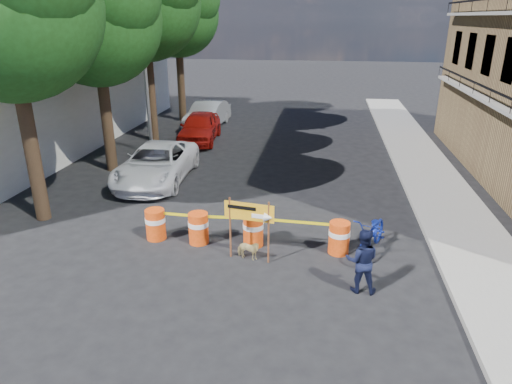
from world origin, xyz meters
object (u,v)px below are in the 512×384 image
(barrel_far_right, at_px, (339,237))
(barrel_mid_right, at_px, (253,230))
(barrel_mid_left, at_px, (198,228))
(bicycle, at_px, (374,217))
(dog, at_px, (248,250))
(barrel_far_left, at_px, (156,224))
(pedestrian, at_px, (362,261))
(sedan_red, at_px, (200,127))
(suv_white, at_px, (157,164))
(sedan_silver, at_px, (208,115))
(detour_sign, at_px, (255,217))

(barrel_far_right, bearing_deg, barrel_mid_right, 177.55)
(barrel_mid_left, height_order, bicycle, bicycle)
(barrel_mid_left, height_order, dog, barrel_mid_left)
(barrel_far_left, relative_size, pedestrian, 0.57)
(barrel_mid_left, xyz_separation_m, sedan_red, (-2.95, 11.05, 0.28))
(barrel_mid_right, height_order, suv_white, suv_white)
(barrel_mid_right, xyz_separation_m, sedan_silver, (-4.91, 14.17, 0.26))
(barrel_mid_left, bearing_deg, pedestrian, -22.35)
(barrel_mid_right, distance_m, sedan_red, 11.85)
(barrel_mid_right, height_order, barrel_far_right, same)
(detour_sign, height_order, sedan_red, detour_sign)
(dog, height_order, sedan_silver, sedan_silver)
(barrel_mid_left, bearing_deg, barrel_far_right, -0.20)
(detour_sign, height_order, sedan_silver, detour_sign)
(detour_sign, bearing_deg, sedan_red, 120.72)
(barrel_far_right, bearing_deg, sedan_red, 121.86)
(barrel_far_right, xyz_separation_m, sedan_silver, (-7.28, 14.27, 0.26))
(detour_sign, relative_size, pedestrian, 1.08)
(dog, distance_m, suv_white, 7.21)
(bicycle, distance_m, suv_white, 9.12)
(barrel_far_left, distance_m, dog, 2.96)
(barrel_mid_right, xyz_separation_m, dog, (-0.01, -0.84, -0.19))
(bicycle, xyz_separation_m, sedan_red, (-7.75, 10.96, -0.32))
(suv_white, xyz_separation_m, sedan_red, (0.04, 6.21, 0.04))
(barrel_mid_left, bearing_deg, sedan_silver, 103.26)
(barrel_far_right, height_order, sedan_red, sedan_red)
(barrel_mid_right, xyz_separation_m, suv_white, (-4.54, 4.75, 0.24))
(detour_sign, xyz_separation_m, sedan_red, (-4.69, 11.82, -0.50))
(barrel_mid_right, height_order, detour_sign, detour_sign)
(barrel_far_left, distance_m, barrel_mid_left, 1.29)
(sedan_silver, bearing_deg, detour_sign, -66.58)
(pedestrian, bearing_deg, barrel_mid_right, -31.89)
(barrel_mid_right, bearing_deg, barrel_far_left, -179.54)
(suv_white, relative_size, sedan_red, 1.16)
(suv_white, bearing_deg, pedestrian, -44.36)
(dog, xyz_separation_m, sedan_red, (-4.50, 11.79, 0.47))
(pedestrian, distance_m, suv_white, 9.92)
(barrel_mid_right, relative_size, barrel_far_right, 1.00)
(barrel_mid_right, bearing_deg, sedan_silver, 109.12)
(detour_sign, relative_size, suv_white, 0.33)
(barrel_far_left, xyz_separation_m, detour_sign, (3.03, -0.84, 0.78))
(barrel_far_left, height_order, detour_sign, detour_sign)
(bicycle, relative_size, suv_white, 0.42)
(pedestrian, relative_size, sedan_silver, 0.36)
(barrel_far_right, xyz_separation_m, suv_white, (-6.91, 4.85, 0.24))
(barrel_far_left, bearing_deg, dog, -15.99)
(pedestrian, xyz_separation_m, suv_white, (-7.37, 6.64, -0.08))
(dog, relative_size, sedan_silver, 0.15)
(barrel_far_left, bearing_deg, bicycle, 0.19)
(pedestrian, height_order, sedan_silver, pedestrian)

